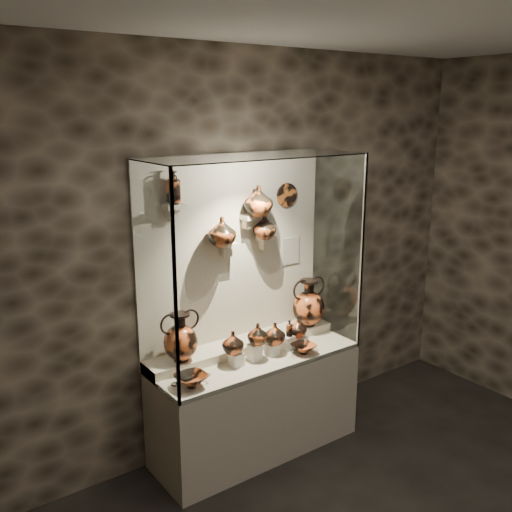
{
  "coord_description": "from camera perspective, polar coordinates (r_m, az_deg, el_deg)",
  "views": [
    {
      "loc": [
        -2.44,
        -1.2,
        2.74
      ],
      "look_at": [
        0.01,
        2.19,
        1.64
      ],
      "focal_mm": 40.0,
      "sensor_mm": 36.0,
      "label": 1
    }
  ],
  "objects": [
    {
      "name": "pedestal_b",
      "position": [
        4.49,
        -0.17,
        -9.57
      ],
      "size": [
        0.09,
        0.09,
        0.13
      ],
      "primitive_type": "cube",
      "color": "silver",
      "rests_on": "front_tier"
    },
    {
      "name": "lekythos_small",
      "position": [
        4.62,
        3.33,
        -7.14
      ],
      "size": [
        0.07,
        0.07,
        0.15
      ],
      "primitive_type": null,
      "rotation": [
        0.0,
        0.0,
        0.02
      ],
      "color": "#9A401B",
      "rests_on": "pedestal_d"
    },
    {
      "name": "bracket_cc",
      "position": [
        4.64,
        1.04,
        1.73
      ],
      "size": [
        0.14,
        0.12,
        0.04
      ],
      "primitive_type": "cube",
      "color": "#C2B69C",
      "rests_on": "back_panel"
    },
    {
      "name": "info_placard",
      "position": [
        4.9,
        3.51,
        0.53
      ],
      "size": [
        0.18,
        0.01,
        0.23
      ],
      "primitive_type": "cube",
      "color": "beige",
      "rests_on": "back_panel"
    },
    {
      "name": "glass_left",
      "position": [
        3.91,
        -10.16,
        -2.53
      ],
      "size": [
        0.01,
        0.6,
        1.6
      ],
      "primitive_type": "cube",
      "color": "white",
      "rests_on": "plinth"
    },
    {
      "name": "kylix_left",
      "position": [
        4.12,
        -6.5,
        -12.16
      ],
      "size": [
        0.31,
        0.27,
        0.11
      ],
      "primitive_type": null,
      "rotation": [
        0.0,
        0.0,
        -0.11
      ],
      "color": "#9A401B",
      "rests_on": "front_tier"
    },
    {
      "name": "jug_a",
      "position": [
        4.36,
        -2.34,
        -8.63
      ],
      "size": [
        0.22,
        0.22,
        0.17
      ],
      "primitive_type": "imported",
      "rotation": [
        0.0,
        0.0,
        0.43
      ],
      "color": "#CB5626",
      "rests_on": "pedestal_a"
    },
    {
      "name": "pedestal_c",
      "position": [
        4.59,
        1.57,
        -9.29
      ],
      "size": [
        0.09,
        0.09,
        0.09
      ],
      "primitive_type": "cube",
      "color": "silver",
      "rests_on": "front_tier"
    },
    {
      "name": "amphora_right",
      "position": [
        4.95,
        5.27,
        -4.66
      ],
      "size": [
        0.41,
        0.41,
        0.42
      ],
      "primitive_type": null,
      "rotation": [
        0.0,
        0.0,
        -0.28
      ],
      "color": "#CB5626",
      "rests_on": "rear_tier"
    },
    {
      "name": "amphora_left",
      "position": [
        4.3,
        -7.55,
        -8.02
      ],
      "size": [
        0.36,
        0.36,
        0.38
      ],
      "primitive_type": null,
      "rotation": [
        0.0,
        0.0,
        -0.21
      ],
      "color": "#CB5626",
      "rests_on": "rear_tier"
    },
    {
      "name": "glass_front",
      "position": [
        4.09,
        2.4,
        -1.51
      ],
      "size": [
        1.7,
        0.01,
        1.6
      ],
      "primitive_type": "cube",
      "color": "white",
      "rests_on": "plinth"
    },
    {
      "name": "lekythos_tall",
      "position": [
        4.11,
        -8.25,
        7.01
      ],
      "size": [
        0.14,
        0.14,
        0.27
      ],
      "primitive_type": null,
      "rotation": [
        0.0,
        0.0,
        -0.41
      ],
      "color": "#CB5626",
      "rests_on": "bracket_ul"
    },
    {
      "name": "jug_c",
      "position": [
        4.54,
        1.88,
        -7.75
      ],
      "size": [
        0.21,
        0.21,
        0.17
      ],
      "primitive_type": "imported",
      "rotation": [
        0.0,
        0.0,
        0.28
      ],
      "color": "#CB5626",
      "rests_on": "pedestal_c"
    },
    {
      "name": "pedestal_a",
      "position": [
        4.41,
        -2.0,
        -10.27
      ],
      "size": [
        0.09,
        0.09,
        0.1
      ],
      "primitive_type": "cube",
      "color": "silver",
      "rests_on": "front_tier"
    },
    {
      "name": "frame_post_right",
      "position": [
        4.65,
        10.53,
        0.22
      ],
      "size": [
        0.02,
        0.02,
        1.6
      ],
      "primitive_type": "cube",
      "color": "gray",
      "rests_on": "plinth"
    },
    {
      "name": "kylix_right",
      "position": [
        4.62,
        4.76,
        -9.14
      ],
      "size": [
        0.26,
        0.22,
        0.1
      ],
      "primitive_type": null,
      "rotation": [
        0.0,
        0.0,
        -0.06
      ],
      "color": "#CB5626",
      "rests_on": "front_tier"
    },
    {
      "name": "front_tier",
      "position": [
        4.59,
        -0.03,
        -10.13
      ],
      "size": [
        1.68,
        0.58,
        0.03
      ],
      "primitive_type": "cube",
      "color": "beige",
      "rests_on": "plinth"
    },
    {
      "name": "pedestal_d",
      "position": [
        4.68,
        3.15,
        -8.64
      ],
      "size": [
        0.09,
        0.09,
        0.12
      ],
      "primitive_type": "cube",
      "color": "silver",
      "rests_on": "front_tier"
    },
    {
      "name": "back_panel",
      "position": [
        4.57,
        -2.34,
        0.22
      ],
      "size": [
        1.7,
        0.03,
        1.6
      ],
      "primitive_type": "cube",
      "color": "#C2B69C",
      "rests_on": "plinth"
    },
    {
      "name": "ovoid_vase_c",
      "position": [
        4.55,
        0.85,
        2.97
      ],
      "size": [
        0.25,
        0.25,
        0.2
      ],
      "primitive_type": "imported",
      "rotation": [
        0.0,
        0.0,
        -0.44
      ],
      "color": "#9A401B",
      "rests_on": "bracket_cc"
    },
    {
      "name": "jug_b",
      "position": [
        4.43,
        0.16,
        -7.81
      ],
      "size": [
        0.19,
        0.19,
        0.17
      ],
      "primitive_type": "imported",
      "rotation": [
        0.0,
        0.0,
        0.19
      ],
      "color": "#9A401B",
      "rests_on": "pedestal_b"
    },
    {
      "name": "bracket_ul",
      "position": [
        4.14,
        -8.2,
        4.93
      ],
      "size": [
        0.14,
        0.12,
        0.04
      ],
      "primitive_type": "cube",
      "color": "#C2B69C",
      "rests_on": "back_panel"
    },
    {
      "name": "wall_plate",
      "position": [
        4.77,
        3.08,
        6.1
      ],
      "size": [
        0.2,
        0.02,
        0.2
      ],
      "primitive_type": "cylinder",
      "rotation": [
        1.57,
        0.0,
        0.0
      ],
      "color": "#A04F1F",
      "rests_on": "back_panel"
    },
    {
      "name": "glass_right",
      "position": [
        4.85,
        8.11,
        0.92
      ],
      "size": [
        0.01,
        0.6,
        1.6
      ],
      "primitive_type": "cube",
      "color": "white",
      "rests_on": "plinth"
    },
    {
      "name": "ovoid_vase_a",
      "position": [
        4.31,
        -3.42,
        2.46
      ],
      "size": [
        0.23,
        0.23,
        0.22
      ],
      "primitive_type": "imported",
      "rotation": [
        0.0,
        0.0,
        0.06
      ],
      "color": "#9A401B",
      "rests_on": "bracket_ca"
    },
    {
      "name": "rear_tier",
      "position": [
        4.71,
        -1.29,
        -9.01
      ],
      "size": [
        1.7,
        0.25,
        0.1
      ],
      "primitive_type": "cube",
      "color": "beige",
      "rests_on": "plinth"
    },
    {
      "name": "glass_top",
      "position": [
        4.18,
        -0.03,
        9.96
      ],
      "size": [
        1.7,
        0.6,
        0.01
      ],
      "primitive_type": "cube",
      "color": "white",
      "rests_on": "back_panel"
    },
    {
      "name": "bracket_ca",
      "position": [
        4.43,
        -2.89,
        1.08
      ],
      "size": [
        0.14,
        0.12,
        0.04
      ],
      "primitive_type": "cube",
      "color": "#C2B69C",
      "rests_on": "back_panel"
    },
    {
      "name": "ovoid_vase_b",
      "position": [
        4.46,
        0.24,
        5.58
      ],
      "size": [
        0.25,
        0.25,
        0.24
      ],
      "primitive_type": "imported",
      "rotation": [
        0.0,
        0.0,
        0.11
      ],
      "color": "#9A401B",
      "rests_on": "bracket_cb"
    },
    {
      "name": "bracket_cb",
      "position": [
        4.5,
        -0.79,
        3.91
      ],
      "size": [
        0.1,
        0.12,
        0.04
      ],
      "primitive_type": "cube",
      "color": "#C2B69C",
      "rests_on": "back_panel"
    },
    {
      "name": "plinth",
      "position": [
        4.78,
        -0.03,
        -14.65
      ],
      "size": [
        1.7,
        0.6,
        0.8
      ],
      "primitive_type": "cube",
      "color": "#C2B69C",
      "rests_on": "floor"
    },
    {
      "name": "frame_post_left",
      "position": [
        3.66,
        -8.08,
        -3.62
      ],
      "size": [
        0.02,
        0.02,
        1.6
      ],
      "primitive_type": "cube",
      "color": "gray",
      "rests_on": "plinth"
    },
    {
      "name": "wall_back",
      "position": [
        4.57,
        -2.37,
        0.23
      ],
      "size": [
        5.0,
        0.02,
        3.2
      ],
      "primitive_type": "cube",
      "color": "#2D251C",
      "rests_on": "ground"
    },
    {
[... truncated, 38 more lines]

